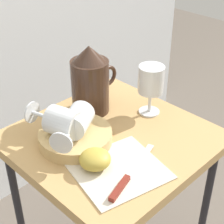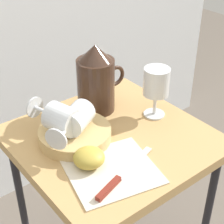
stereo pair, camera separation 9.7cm
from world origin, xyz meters
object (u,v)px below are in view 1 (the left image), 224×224
Objects in this scene: wine_glass_tipped_far at (77,121)px; apple_half_left at (95,159)px; wine_glass_upright at (151,82)px; pitcher at (90,85)px; table at (112,156)px; basket_tray at (76,137)px; knife at (127,178)px; wine_glass_tipped_near at (62,122)px.

wine_glass_tipped_far is 0.12m from apple_half_left.
wine_glass_upright is 1.95× the size of apple_half_left.
pitcher is 1.37× the size of wine_glass_upright.
pitcher is 0.17m from wine_glass_tipped_far.
apple_half_left is at bearing -152.79° from table.
wine_glass_tipped_far is at bearing -144.59° from pitcher.
basket_tray is 0.89× the size of knife.
pitcher reaches higher than table.
knife is at bearing -94.72° from wine_glass_tipped_far.
pitcher reaches higher than wine_glass_tipped_far.
wine_glass_upright is 0.96× the size of wine_glass_tipped_near.
wine_glass_tipped_far reaches higher than basket_tray.
pitcher reaches higher than apple_half_left.
table is at bearing -29.17° from basket_tray.
table is at bearing -27.52° from wine_glass_tipped_far.
table is 3.26× the size of pitcher.
table is 3.09× the size of knife.
wine_glass_tipped_far reaches higher than knife.
wine_glass_tipped_far is at bearing -31.34° from wine_glass_tipped_near.
apple_half_left is at bearing 101.98° from knife.
wine_glass_tipped_far is (0.00, -0.00, 0.05)m from basket_tray.
basket_tray is at bearing 122.15° from wine_glass_tipped_far.
pitcher is 0.28m from apple_half_left.
basket_tray is 1.28× the size of wine_glass_upright.
basket_tray is at bearing 150.83° from table.
table is 0.17m from apple_half_left.
table is at bearing 55.99° from knife.
apple_half_left reaches higher than basket_tray.
wine_glass_tipped_far is 0.21m from knife.
table is 0.14m from basket_tray.
wine_glass_upright is 0.33m from knife.
basket_tray is at bearing 74.03° from apple_half_left.
basket_tray reaches higher than knife.
apple_half_left is (-0.00, -0.13, -0.05)m from wine_glass_tipped_near.
apple_half_left is (-0.29, -0.07, -0.08)m from wine_glass_upright.
knife is at bearing -78.02° from apple_half_left.
knife is (-0.10, -0.15, 0.08)m from table.
knife is (-0.27, -0.16, -0.10)m from wine_glass_upright.
wine_glass_upright is at bearing -8.40° from wine_glass_tipped_far.
basket_tray is at bearing -26.73° from wine_glass_tipped_near.
table is 4.47× the size of wine_glass_upright.
knife is at bearing -124.01° from table.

